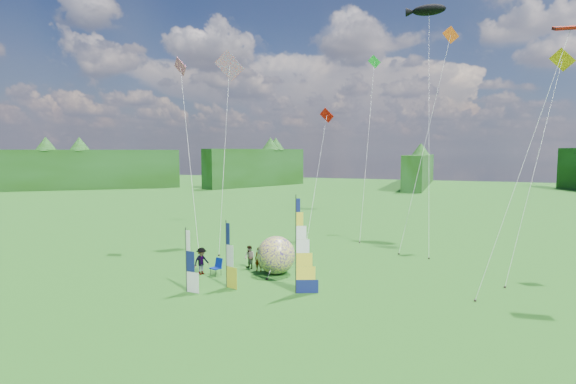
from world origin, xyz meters
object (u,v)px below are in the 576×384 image
(side_banner_left, at_px, (226,255))
(kite_whale, at_px, (429,107))
(side_banner_far, at_px, (186,261))
(bol_inflatable, at_px, (276,255))
(feather_banner_main, at_px, (296,246))
(spectator_b, at_px, (250,257))
(spectator_a, at_px, (259,259))
(camp_chair, at_px, (216,267))
(spectator_d, at_px, (279,257))
(spectator_c, at_px, (202,261))

(side_banner_left, relative_size, kite_whale, 0.16)
(side_banner_far, bearing_deg, bol_inflatable, 62.28)
(feather_banner_main, relative_size, spectator_b, 3.42)
(spectator_b, bearing_deg, kite_whale, 79.33)
(spectator_a, height_order, camp_chair, spectator_a)
(feather_banner_main, xyz_separation_m, spectator_d, (-2.94, 4.85, -1.90))
(feather_banner_main, bearing_deg, spectator_a, 114.53)
(bol_inflatable, xyz_separation_m, spectator_c, (-4.45, -1.84, -0.36))
(camp_chair, distance_m, kite_whale, 23.05)
(side_banner_left, xyz_separation_m, side_banner_far, (-1.70, -1.57, -0.14))
(side_banner_left, relative_size, spectator_c, 2.18)
(spectator_a, relative_size, kite_whale, 0.07)
(spectator_c, bearing_deg, camp_chair, -65.87)
(spectator_a, xyz_separation_m, spectator_c, (-3.14, -2.03, 0.08))
(bol_inflatable, height_order, spectator_a, bol_inflatable)
(side_banner_far, height_order, camp_chair, side_banner_far)
(spectator_c, xyz_separation_m, kite_whale, (12.78, 16.37, 10.92))
(spectator_a, distance_m, spectator_d, 1.60)
(spectator_c, relative_size, spectator_d, 1.12)
(feather_banner_main, relative_size, camp_chair, 4.79)
(feather_banner_main, height_order, kite_whale, kite_whale)
(camp_chair, bearing_deg, side_banner_far, -67.89)
(spectator_d, bearing_deg, kite_whale, -75.55)
(spectator_a, bearing_deg, bol_inflatable, -16.15)
(side_banner_far, distance_m, kite_whale, 25.07)
(bol_inflatable, xyz_separation_m, spectator_d, (-0.37, 1.48, -0.46))
(side_banner_far, relative_size, bol_inflatable, 1.44)
(spectator_c, height_order, camp_chair, spectator_c)
(feather_banner_main, distance_m, camp_chair, 6.56)
(camp_chair, bearing_deg, spectator_a, 62.51)
(bol_inflatable, relative_size, spectator_a, 1.55)
(spectator_b, distance_m, camp_chair, 2.68)
(side_banner_left, bearing_deg, bol_inflatable, 83.94)
(feather_banner_main, height_order, spectator_b, feather_banner_main)
(bol_inflatable, height_order, kite_whale, kite_whale)
(feather_banner_main, xyz_separation_m, side_banner_left, (-4.17, -0.36, -0.77))
(side_banner_left, bearing_deg, spectator_b, 114.87)
(feather_banner_main, bearing_deg, spectator_c, 144.82)
(bol_inflatable, relative_size, spectator_c, 1.41)
(feather_banner_main, bearing_deg, kite_whale, 49.18)
(spectator_b, xyz_separation_m, kite_whale, (10.51, 13.97, 11.01))
(side_banner_left, bearing_deg, feather_banner_main, 22.08)
(feather_banner_main, bearing_deg, spectator_b, 117.47)
(spectator_a, relative_size, spectator_c, 0.91)
(spectator_a, distance_m, kite_whale, 20.48)
(bol_inflatable, relative_size, kite_whale, 0.10)
(side_banner_far, bearing_deg, spectator_a, 74.23)
(kite_whale, bearing_deg, side_banner_far, -102.28)
(feather_banner_main, relative_size, spectator_c, 3.06)
(feather_banner_main, distance_m, kite_whale, 20.89)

